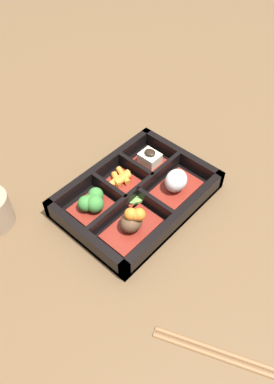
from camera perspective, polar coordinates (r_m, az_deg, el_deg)
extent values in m
plane|color=brown|center=(0.70, 0.00, -1.35)|extent=(3.00, 3.00, 0.00)
cube|color=black|center=(0.69, 0.00, -1.09)|extent=(0.27, 0.20, 0.01)
cube|color=black|center=(0.73, -5.32, 3.33)|extent=(0.27, 0.01, 0.04)
cube|color=black|center=(0.65, 5.98, -4.40)|extent=(0.27, 0.01, 0.04)
cube|color=black|center=(0.75, 6.64, 5.22)|extent=(0.01, 0.20, 0.04)
cube|color=black|center=(0.63, -7.97, -6.93)|extent=(0.01, 0.20, 0.04)
cube|color=black|center=(0.68, 0.07, -0.36)|extent=(0.24, 0.01, 0.04)
cube|color=black|center=(0.72, -0.10, 3.30)|extent=(0.01, 0.08, 0.04)
cube|color=black|center=(0.69, -4.16, 0.09)|extent=(0.01, 0.08, 0.04)
cube|color=black|center=(0.66, 2.72, -2.18)|extent=(0.01, 0.08, 0.04)
cube|color=maroon|center=(0.70, 5.81, 0.36)|extent=(0.10, 0.06, 0.01)
ellipsoid|color=silver|center=(0.68, 5.97, 1.73)|extent=(0.04, 0.04, 0.04)
cube|color=maroon|center=(0.64, -0.86, -5.61)|extent=(0.10, 0.06, 0.01)
ellipsoid|color=brown|center=(0.63, -0.88, -4.57)|extent=(0.04, 0.04, 0.03)
sphere|color=orange|center=(0.61, -0.19, -3.56)|extent=(0.02, 0.02, 0.02)
sphere|color=orange|center=(0.61, -0.98, -3.38)|extent=(0.02, 0.02, 0.02)
sphere|color=orange|center=(0.61, 0.31, -3.43)|extent=(0.02, 0.02, 0.02)
cube|color=maroon|center=(0.75, 1.93, 4.45)|extent=(0.06, 0.06, 0.01)
cube|color=beige|center=(0.74, 1.96, 5.19)|extent=(0.03, 0.04, 0.02)
ellipsoid|color=black|center=(0.73, 1.99, 6.03)|extent=(0.02, 0.02, 0.01)
cube|color=maroon|center=(0.71, -2.01, 1.32)|extent=(0.05, 0.06, 0.01)
cylinder|color=orange|center=(0.71, -2.69, 2.09)|extent=(0.05, 0.02, 0.01)
cylinder|color=orange|center=(0.71, -2.11, 2.52)|extent=(0.03, 0.04, 0.01)
cylinder|color=orange|center=(0.70, -2.28, 2.01)|extent=(0.04, 0.02, 0.01)
cylinder|color=orange|center=(0.70, -3.25, 1.87)|extent=(0.03, 0.03, 0.01)
cube|color=maroon|center=(0.67, -6.81, -2.51)|extent=(0.07, 0.06, 0.01)
sphere|color=#387A33|center=(0.66, -7.82, -1.77)|extent=(0.03, 0.03, 0.03)
sphere|color=#387A33|center=(0.66, -6.42, -1.82)|extent=(0.03, 0.03, 0.03)
sphere|color=#387A33|center=(0.66, -7.09, -1.52)|extent=(0.03, 0.03, 0.03)
sphere|color=#387A33|center=(0.67, -6.32, -0.45)|extent=(0.03, 0.03, 0.03)
cube|color=maroon|center=(0.68, -0.47, -1.20)|extent=(0.04, 0.03, 0.01)
cylinder|color=#75A84C|center=(0.68, -0.01, -0.90)|extent=(0.02, 0.02, 0.01)
cylinder|color=#75A84C|center=(0.68, -0.61, -0.61)|extent=(0.02, 0.02, 0.00)
cylinder|color=#75A84C|center=(0.68, -0.46, -0.42)|extent=(0.02, 0.02, 0.01)
cylinder|color=#75A84C|center=(0.68, -0.76, -0.97)|extent=(0.03, 0.03, 0.00)
cylinder|color=brown|center=(0.57, 13.44, -22.67)|extent=(0.09, 0.19, 0.01)
cylinder|color=brown|center=(0.57, 13.25, -23.51)|extent=(0.09, 0.19, 0.01)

